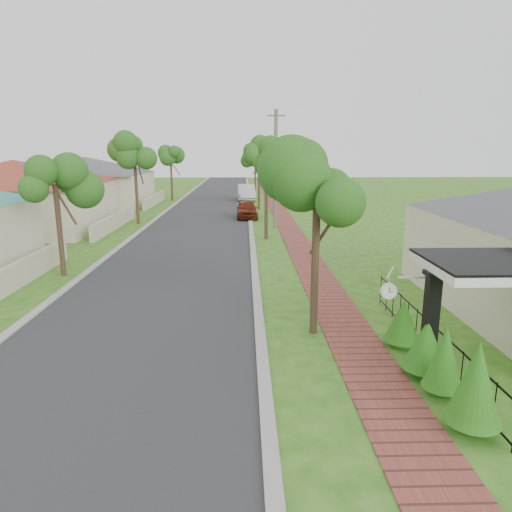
# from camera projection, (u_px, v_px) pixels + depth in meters

# --- Properties ---
(ground) EXTENTS (160.00, 160.00, 0.00)m
(ground) POSITION_uv_depth(u_px,v_px,m) (237.00, 356.00, 11.81)
(ground) COLOR #2B6217
(ground) RESTS_ON ground
(road) EXTENTS (7.00, 120.00, 0.02)m
(road) POSITION_uv_depth(u_px,v_px,m) (198.00, 228.00, 31.21)
(road) COLOR #28282B
(road) RESTS_ON ground
(kerb_right) EXTENTS (0.30, 120.00, 0.10)m
(kerb_right) POSITION_uv_depth(u_px,v_px,m) (251.00, 228.00, 31.30)
(kerb_right) COLOR #9E9E99
(kerb_right) RESTS_ON ground
(kerb_left) EXTENTS (0.30, 120.00, 0.10)m
(kerb_left) POSITION_uv_depth(u_px,v_px,m) (144.00, 228.00, 31.12)
(kerb_left) COLOR #9E9E99
(kerb_left) RESTS_ON ground
(sidewalk) EXTENTS (1.50, 120.00, 0.03)m
(sidewalk) POSITION_uv_depth(u_px,v_px,m) (289.00, 228.00, 31.36)
(sidewalk) COLOR brown
(sidewalk) RESTS_ON ground
(porch_post) EXTENTS (0.48, 0.48, 2.52)m
(porch_post) POSITION_uv_depth(u_px,v_px,m) (430.00, 329.00, 10.69)
(porch_post) COLOR black
(porch_post) RESTS_ON ground
(picket_fence) EXTENTS (0.03, 8.02, 1.00)m
(picket_fence) POSITION_uv_depth(u_px,v_px,m) (426.00, 335.00, 11.81)
(picket_fence) COLOR black
(picket_fence) RESTS_ON ground
(street_trees) EXTENTS (10.70, 37.65, 5.89)m
(street_trees) POSITION_uv_depth(u_px,v_px,m) (206.00, 159.00, 36.85)
(street_trees) COLOR #382619
(street_trees) RESTS_ON ground
(hedge_row) EXTENTS (0.94, 4.79, 1.97)m
(hedge_row) POSITION_uv_depth(u_px,v_px,m) (435.00, 355.00, 10.15)
(hedge_row) COLOR #1A5F13
(hedge_row) RESTS_ON ground
(far_house_red) EXTENTS (15.56, 15.56, 4.60)m
(far_house_red) POSITION_uv_depth(u_px,v_px,m) (17.00, 194.00, 30.39)
(far_house_red) COLOR beige
(far_house_red) RESTS_ON ground
(far_house_grey) EXTENTS (15.56, 15.56, 4.60)m
(far_house_grey) POSITION_uv_depth(u_px,v_px,m) (87.00, 181.00, 44.03)
(far_house_grey) COLOR beige
(far_house_grey) RESTS_ON ground
(parked_car_red) EXTENTS (1.70, 4.04, 1.36)m
(parked_car_red) POSITION_uv_depth(u_px,v_px,m) (247.00, 209.00, 35.75)
(parked_car_red) COLOR #601E0E
(parked_car_red) RESTS_ON ground
(parked_car_white) EXTENTS (2.00, 5.11, 1.66)m
(parked_car_white) POSITION_uv_depth(u_px,v_px,m) (246.00, 193.00, 48.36)
(parked_car_white) COLOR silver
(parked_car_white) RESTS_ON ground
(near_tree) EXTENTS (1.96, 1.96, 5.02)m
(near_tree) POSITION_uv_depth(u_px,v_px,m) (317.00, 196.00, 12.42)
(near_tree) COLOR #382619
(near_tree) RESTS_ON ground
(utility_pole) EXTENTS (1.20, 0.24, 7.81)m
(utility_pole) POSITION_uv_depth(u_px,v_px,m) (276.00, 169.00, 30.44)
(utility_pole) COLOR #6C5E54
(utility_pole) RESTS_ON ground
(station_clock) EXTENTS (1.05, 0.13, 0.56)m
(station_clock) POSITION_uv_depth(u_px,v_px,m) (391.00, 290.00, 10.87)
(station_clock) COLOR white
(station_clock) RESTS_ON ground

